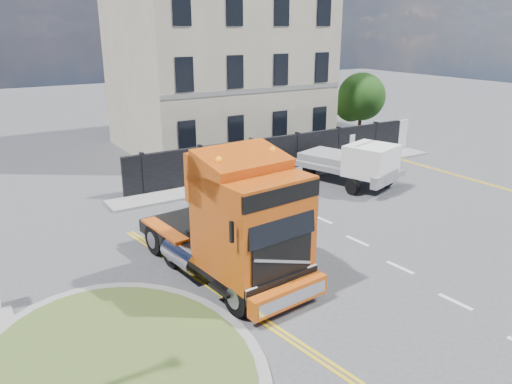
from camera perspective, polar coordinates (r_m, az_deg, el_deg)
ground at (r=17.81m, az=3.57°, el=-7.19°), size 120.00×120.00×0.00m
traffic_island at (r=12.82m, az=-15.64°, el=-18.74°), size 6.80×6.80×0.17m
hoarding_fence at (r=28.01m, az=3.97°, el=4.54°), size 18.80×0.25×2.00m
georgian_building at (r=33.37m, az=-4.43°, el=15.06°), size 12.30×10.30×12.80m
tree at (r=34.90m, az=11.69°, el=10.38°), size 3.20×3.20×4.80m
pavement_far at (r=27.24m, az=4.08°, el=2.09°), size 20.00×1.60×0.12m
truck at (r=15.25m, az=-1.93°, el=-3.95°), size 3.28×7.24×4.21m
flatbed_pickup at (r=25.27m, az=11.92°, el=3.20°), size 3.73×5.96×2.28m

